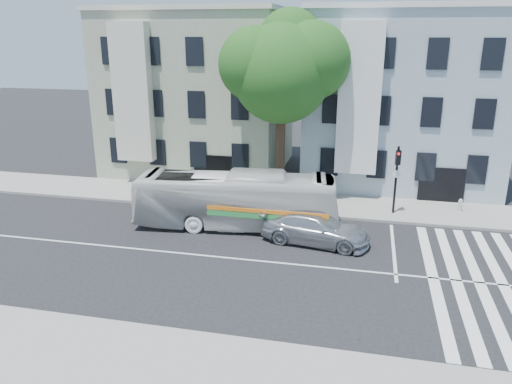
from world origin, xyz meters
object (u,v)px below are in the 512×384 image
(bus, at_px, (236,200))
(fire_hydrant, at_px, (460,205))
(sedan, at_px, (315,228))
(traffic_signal, at_px, (397,172))

(bus, relative_size, fire_hydrant, 14.90)
(sedan, distance_m, fire_hydrant, 9.51)
(traffic_signal, distance_m, fire_hydrant, 4.37)
(bus, distance_m, fire_hydrant, 12.66)
(bus, height_order, sedan, bus)
(sedan, bearing_deg, traffic_signal, -31.23)
(bus, distance_m, traffic_signal, 8.83)
(traffic_signal, bearing_deg, fire_hydrant, 3.98)
(bus, xyz_separation_m, traffic_signal, (8.06, 3.44, 1.07))
(traffic_signal, relative_size, fire_hydrant, 5.56)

